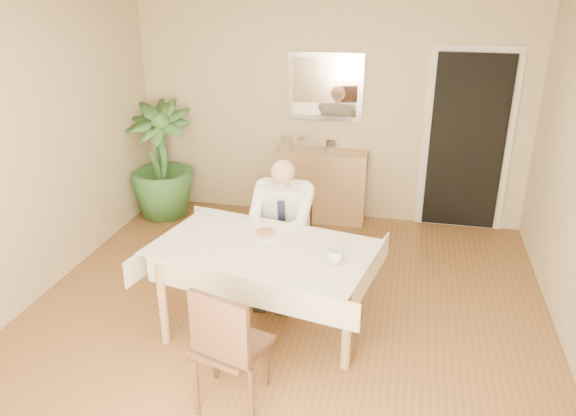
% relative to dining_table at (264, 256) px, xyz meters
% --- Properties ---
extents(room, '(5.00, 5.02, 2.60)m').
position_rel_dining_table_xyz_m(room, '(0.12, -0.00, 0.63)').
color(room, brown).
rests_on(room, ground).
extents(window, '(1.34, 0.04, 1.44)m').
position_rel_dining_table_xyz_m(window, '(0.12, -2.48, 0.78)').
color(window, silver).
rests_on(window, room).
extents(doorway, '(0.96, 0.07, 2.10)m').
position_rel_dining_table_xyz_m(doorway, '(1.67, 2.46, 0.33)').
color(doorway, silver).
rests_on(doorway, ground).
extents(mirror, '(0.86, 0.04, 0.76)m').
position_rel_dining_table_xyz_m(mirror, '(0.08, 2.46, 0.88)').
color(mirror, silver).
rests_on(mirror, room).
extents(dining_table, '(1.91, 1.35, 0.75)m').
position_rel_dining_table_xyz_m(dining_table, '(0.00, 0.00, 0.00)').
color(dining_table, '#A7804F').
rests_on(dining_table, ground).
extents(chair_far, '(0.47, 0.47, 0.89)m').
position_rel_dining_table_xyz_m(chair_far, '(0.00, 0.88, -0.17)').
color(chair_far, '#3E2517').
rests_on(chair_far, ground).
extents(chair_near, '(0.56, 0.56, 0.93)m').
position_rel_dining_table_xyz_m(chair_near, '(0.00, -0.96, -0.14)').
color(chair_near, '#3E2517').
rests_on(chair_near, ground).
extents(seated_man, '(0.48, 0.72, 1.24)m').
position_rel_dining_table_xyz_m(seated_man, '(0.00, 0.59, 0.02)').
color(seated_man, white).
rests_on(seated_man, ground).
extents(plate, '(0.26, 0.26, 0.02)m').
position_rel_dining_table_xyz_m(plate, '(-0.04, 0.21, 0.09)').
color(plate, white).
rests_on(plate, dining_table).
extents(food, '(0.14, 0.14, 0.06)m').
position_rel_dining_table_xyz_m(food, '(-0.04, 0.21, 0.11)').
color(food, brown).
rests_on(food, dining_table).
extents(knife, '(0.01, 0.13, 0.01)m').
position_rel_dining_table_xyz_m(knife, '(-0.00, 0.15, 0.11)').
color(knife, silver).
rests_on(knife, dining_table).
extents(fork, '(0.01, 0.13, 0.01)m').
position_rel_dining_table_xyz_m(fork, '(-0.08, 0.15, 0.11)').
color(fork, silver).
rests_on(fork, dining_table).
extents(coffee_mug, '(0.14, 0.14, 0.10)m').
position_rel_dining_table_xyz_m(coffee_mug, '(0.59, -0.13, 0.13)').
color(coffee_mug, white).
rests_on(coffee_mug, dining_table).
extents(sideboard, '(1.06, 0.39, 0.84)m').
position_rel_dining_table_xyz_m(sideboard, '(0.08, 2.32, -0.25)').
color(sideboard, '#A7804F').
rests_on(sideboard, ground).
extents(photo_frame_left, '(0.10, 0.02, 0.14)m').
position_rel_dining_table_xyz_m(photo_frame_left, '(-0.36, 2.37, 0.24)').
color(photo_frame_left, silver).
rests_on(photo_frame_left, sideboard).
extents(photo_frame_center, '(0.10, 0.02, 0.14)m').
position_rel_dining_table_xyz_m(photo_frame_center, '(-0.15, 2.37, 0.24)').
color(photo_frame_center, silver).
rests_on(photo_frame_center, sideboard).
extents(photo_frame_right, '(0.10, 0.02, 0.14)m').
position_rel_dining_table_xyz_m(photo_frame_right, '(0.18, 2.33, 0.24)').
color(photo_frame_right, silver).
rests_on(photo_frame_right, sideboard).
extents(potted_palm, '(0.87, 0.87, 1.37)m').
position_rel_dining_table_xyz_m(potted_palm, '(-1.80, 2.04, 0.02)').
color(potted_palm, '#2B5825').
rests_on(potted_palm, ground).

